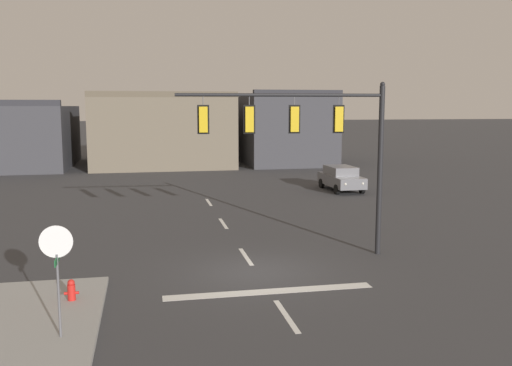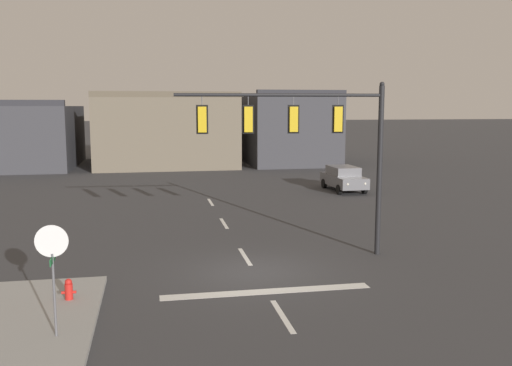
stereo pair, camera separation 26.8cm
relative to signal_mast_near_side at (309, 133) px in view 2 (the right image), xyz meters
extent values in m
plane|color=#353538|center=(-2.31, -1.65, -4.58)|extent=(400.00, 400.00, 0.00)
cube|color=silver|center=(-2.31, -3.65, -4.58)|extent=(6.40, 0.50, 0.01)
cube|color=silver|center=(-2.31, -5.65, -4.58)|extent=(0.16, 2.40, 0.01)
cube|color=silver|center=(-2.31, 0.35, -4.58)|extent=(0.16, 2.40, 0.01)
cube|color=silver|center=(-2.31, 6.35, -4.58)|extent=(0.16, 2.40, 0.01)
cube|color=silver|center=(-2.31, 12.35, -4.58)|extent=(0.16, 2.40, 0.01)
cylinder|color=black|center=(2.67, -0.19, -1.44)|extent=(0.20, 0.20, 6.29)
cylinder|color=black|center=(-1.08, 0.06, 1.36)|extent=(7.50, 0.61, 0.12)
sphere|color=black|center=(2.67, -0.19, 1.76)|extent=(0.18, 0.18, 0.18)
cylinder|color=#56565B|center=(1.04, -0.08, 1.12)|extent=(0.03, 0.03, 0.35)
cube|color=gold|center=(1.04, -0.08, 0.50)|extent=(0.32, 0.26, 0.90)
sphere|color=green|center=(1.05, 0.05, 0.78)|extent=(0.20, 0.20, 0.20)
sphere|color=#2D2314|center=(1.05, 0.05, 0.50)|extent=(0.20, 0.20, 0.20)
sphere|color=black|center=(1.05, 0.05, 0.22)|extent=(0.20, 0.20, 0.20)
cube|color=black|center=(1.04, -0.10, 0.50)|extent=(0.42, 0.06, 1.02)
cylinder|color=#56565B|center=(-0.59, 0.02, 1.12)|extent=(0.03, 0.03, 0.35)
cube|color=gold|center=(-0.59, 0.02, 0.50)|extent=(0.32, 0.26, 0.90)
sphere|color=green|center=(-0.58, 0.15, 0.78)|extent=(0.20, 0.20, 0.20)
sphere|color=#2D2314|center=(-0.58, 0.15, 0.50)|extent=(0.20, 0.20, 0.20)
sphere|color=black|center=(-0.58, 0.15, 0.22)|extent=(0.20, 0.20, 0.20)
cube|color=black|center=(-0.59, 0.00, 0.50)|extent=(0.42, 0.06, 1.02)
cylinder|color=#56565B|center=(-2.22, 0.13, 1.12)|extent=(0.03, 0.03, 0.35)
cube|color=gold|center=(-2.22, 0.13, 0.50)|extent=(0.32, 0.26, 0.90)
sphere|color=green|center=(-2.21, 0.26, 0.78)|extent=(0.20, 0.20, 0.20)
sphere|color=#2D2314|center=(-2.21, 0.26, 0.50)|extent=(0.20, 0.20, 0.20)
sphere|color=black|center=(-2.21, 0.26, 0.22)|extent=(0.20, 0.20, 0.20)
cube|color=black|center=(-2.22, 0.11, 0.50)|extent=(0.42, 0.06, 1.02)
cylinder|color=#56565B|center=(-3.84, 0.24, 1.12)|extent=(0.03, 0.03, 0.35)
cube|color=gold|center=(-3.84, 0.24, 0.50)|extent=(0.32, 0.26, 0.90)
sphere|color=green|center=(-3.84, 0.37, 0.78)|extent=(0.20, 0.20, 0.20)
sphere|color=#2D2314|center=(-3.84, 0.37, 0.50)|extent=(0.20, 0.20, 0.20)
sphere|color=black|center=(-3.84, 0.37, 0.22)|extent=(0.20, 0.20, 0.20)
cube|color=black|center=(-3.85, 0.22, 0.50)|extent=(0.42, 0.06, 1.02)
cylinder|color=#56565B|center=(-7.96, -6.24, -3.51)|extent=(0.06, 0.06, 2.15)
cylinder|color=white|center=(-7.96, -6.24, -2.13)|extent=(0.76, 0.03, 0.76)
cylinder|color=#B21414|center=(-7.96, -6.22, -2.13)|extent=(0.68, 0.03, 0.68)
cube|color=#19592D|center=(-7.96, -6.24, -2.58)|extent=(0.02, 0.64, 0.16)
cube|color=slate|center=(6.79, 15.11, -3.88)|extent=(1.90, 4.44, 0.70)
cube|color=slate|center=(6.79, 15.26, -3.25)|extent=(1.65, 2.50, 0.56)
cube|color=#2D3842|center=(6.81, 14.49, -3.27)|extent=(1.53, 0.28, 0.47)
cube|color=#2D3842|center=(6.76, 16.43, -3.27)|extent=(1.52, 0.25, 0.46)
cylinder|color=black|center=(7.68, 13.68, -4.26)|extent=(0.23, 0.64, 0.64)
cylinder|color=black|center=(5.98, 13.64, -4.26)|extent=(0.23, 0.64, 0.64)
cylinder|color=black|center=(7.61, 16.58, -4.26)|extent=(0.23, 0.64, 0.64)
cylinder|color=black|center=(5.91, 16.54, -4.26)|extent=(0.23, 0.64, 0.64)
sphere|color=silver|center=(7.42, 12.94, -3.83)|extent=(0.16, 0.16, 0.16)
sphere|color=silver|center=(6.27, 12.92, -3.83)|extent=(0.16, 0.16, 0.16)
cube|color=maroon|center=(6.75, 17.29, -3.80)|extent=(1.37, 0.07, 0.12)
cylinder|color=red|center=(-8.02, -3.67, -4.26)|extent=(0.22, 0.22, 0.55)
cylinder|color=red|center=(-8.02, -3.67, -4.53)|extent=(0.30, 0.30, 0.10)
sphere|color=red|center=(-8.02, -3.67, -3.93)|extent=(0.20, 0.20, 0.20)
cylinder|color=red|center=(-8.17, -3.67, -4.23)|extent=(0.10, 0.08, 0.08)
cylinder|color=red|center=(-7.87, -3.67, -4.23)|extent=(0.10, 0.08, 0.08)
cube|color=#38383D|center=(-16.53, 34.96, -1.80)|extent=(8.11, 13.60, 5.55)
cube|color=#2B2B30|center=(-16.53, 28.46, 1.22)|extent=(8.11, 0.60, 0.50)
cube|color=#665B4C|center=(-4.21, 35.03, -1.44)|extent=(12.66, 13.74, 6.28)
cube|color=brown|center=(-4.21, 28.46, 1.95)|extent=(12.66, 0.60, 0.50)
cube|color=#38383D|center=(7.54, 33.73, -1.35)|extent=(8.06, 11.14, 6.47)
cube|color=#2B2B30|center=(7.54, 28.46, 2.14)|extent=(8.06, 0.60, 0.50)
camera|label=1|loc=(-5.91, -19.39, 0.97)|focal=39.01mm
camera|label=2|loc=(-5.64, -19.45, 0.97)|focal=39.01mm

